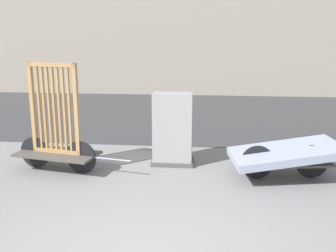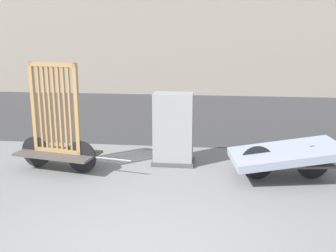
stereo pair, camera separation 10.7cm
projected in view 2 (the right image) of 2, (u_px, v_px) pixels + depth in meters
road_strip at (188, 113)px, 12.07m from camera, size 56.00×7.17×0.01m
bike_cart_with_bedframe at (57, 136)px, 7.03m from camera, size 2.19×0.97×1.94m
bike_cart_with_mattress at (286, 155)px, 6.64m from camera, size 2.39×1.30×0.63m
utility_cabinet at (173, 131)px, 7.36m from camera, size 0.79×0.50×1.36m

